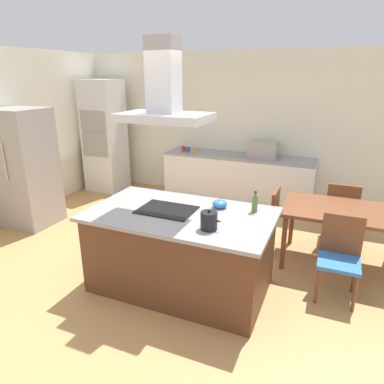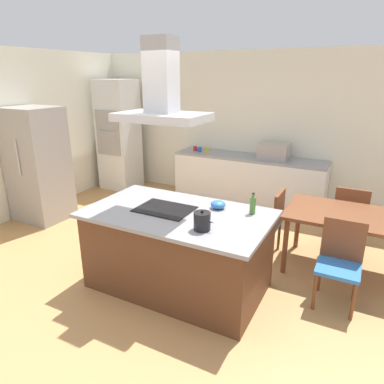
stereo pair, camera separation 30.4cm
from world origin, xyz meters
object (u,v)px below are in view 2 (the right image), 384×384
countertop_microwave (274,151)px  wall_oven_stack (119,135)px  cooktop (165,209)px  range_hood (162,95)px  refrigerator (38,165)px  chair_at_left_end (270,219)px  mixing_bowl (218,205)px  dining_table (348,220)px  coffee_mug_red (195,148)px  coffee_mug_blue (199,149)px  chair_facing_island (340,258)px  tea_kettle (202,221)px  olive_oil_bottle (253,205)px  chair_facing_back_wall (350,214)px  coffee_mug_yellow (207,150)px

countertop_microwave → wall_oven_stack: bearing=-175.8°
cooktop → range_hood: bearing=0.0°
refrigerator → chair_at_left_end: (3.68, 0.50, -0.40)m
mixing_bowl → wall_oven_stack: 4.01m
wall_oven_stack → refrigerator: (-0.08, -1.96, -0.19)m
wall_oven_stack → chair_at_left_end: size_ratio=2.47×
countertop_microwave → dining_table: bearing=-51.3°
coffee_mug_red → coffee_mug_blue: (0.11, -0.03, 0.00)m
coffee_mug_red → chair_facing_island: 3.72m
tea_kettle → countertop_microwave: (-0.16, 3.15, 0.05)m
coffee_mug_red → coffee_mug_blue: 0.11m
olive_oil_bottle → coffee_mug_blue: bearing=126.6°
cooktop → chair_at_left_end: size_ratio=0.67×
countertop_microwave → chair_at_left_end: bearing=-75.5°
coffee_mug_blue → refrigerator: 2.82m
wall_oven_stack → cooktop: bearing=-44.0°
countertop_microwave → chair_facing_island: 2.76m
tea_kettle → mixing_bowl: (-0.08, 0.57, -0.04)m
countertop_microwave → cooktop: bearing=-98.4°
chair_facing_back_wall → range_hood: bearing=-133.7°
olive_oil_bottle → chair_at_left_end: size_ratio=0.26×
dining_table → chair_facing_island: (-0.00, -0.67, -0.16)m
olive_oil_bottle → wall_oven_stack: (-3.62, 2.32, 0.10)m
dining_table → chair_facing_back_wall: (-0.00, 0.67, -0.16)m
olive_oil_bottle → dining_table: olive_oil_bottle is taller
coffee_mug_red → chair_facing_island: coffee_mug_red is taller
chair_facing_island → range_hood: 2.44m
wall_oven_stack → countertop_microwave: bearing=4.2°
mixing_bowl → countertop_microwave: (-0.08, 2.58, 0.09)m
chair_facing_back_wall → chair_at_left_end: size_ratio=1.00×
olive_oil_bottle → range_hood: (-0.88, -0.33, 1.10)m
coffee_mug_yellow → refrigerator: 2.94m
mixing_bowl → refrigerator: refrigerator is taller
wall_oven_stack → refrigerator: size_ratio=1.21×
dining_table → chair_at_left_end: size_ratio=1.57×
countertop_microwave → chair_facing_island: size_ratio=0.56×
countertop_microwave → chair_facing_island: (1.35, -2.35, -0.53)m
coffee_mug_blue → range_hood: (0.98, -2.83, 1.16)m
tea_kettle → chair_facing_back_wall: bearing=60.8°
range_hood → coffee_mug_yellow: bearing=106.3°
cooktop → dining_table: bearing=33.9°
dining_table → chair_facing_back_wall: size_ratio=1.57×
mixing_bowl → coffee_mug_red: size_ratio=1.83×
cooktop → mixing_bowl: (0.50, 0.30, 0.04)m
range_hood → dining_table: bearing=33.9°
wall_oven_stack → range_hood: range_hood is taller
coffee_mug_yellow → dining_table: size_ratio=0.06×
cooktop → chair_facing_island: (1.78, 0.53, -0.40)m
coffee_mug_red → wall_oven_stack: wall_oven_stack is taller
olive_oil_bottle → countertop_microwave: (-0.46, 2.55, 0.04)m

